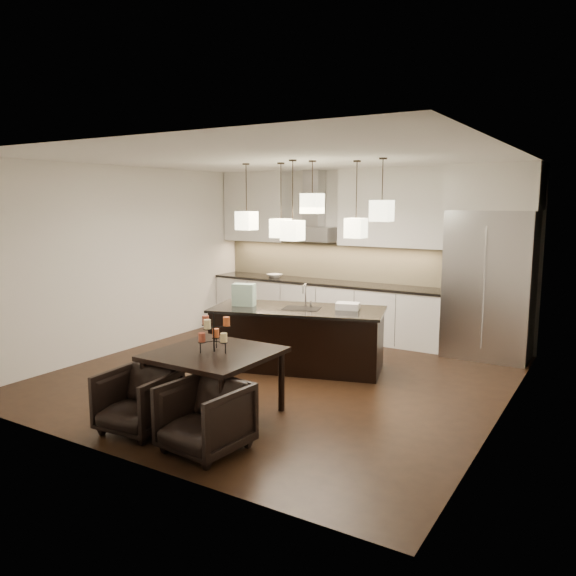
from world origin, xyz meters
The scene contains 37 objects.
floor centered at (0.00, 0.00, -0.01)m, with size 5.50×5.50×0.02m, color black.
ceiling centered at (0.00, 0.00, 2.81)m, with size 5.50×5.50×0.02m, color white.
wall_back centered at (0.00, 2.76, 1.40)m, with size 5.50×0.02×2.80m, color silver.
wall_front centered at (0.00, -2.76, 1.40)m, with size 5.50×0.02×2.80m, color silver.
wall_left centered at (-2.76, 0.00, 1.40)m, with size 0.02×5.50×2.80m, color silver.
wall_right centered at (2.76, 0.00, 1.40)m, with size 0.02×5.50×2.80m, color silver.
refrigerator centered at (2.10, 2.38, 1.07)m, with size 1.20×0.72×2.15m, color #B7B7BA.
fridge_panel centered at (2.10, 2.38, 2.47)m, with size 1.26×0.72×0.65m, color silver.
lower_cabinets centered at (-0.62, 2.43, 0.44)m, with size 4.21×0.62×0.88m, color silver.
countertop centered at (-0.62, 2.43, 0.90)m, with size 4.21×0.66×0.04m, color black.
backsplash centered at (-0.62, 2.73, 1.24)m, with size 4.21×0.02×0.63m, color tan.
upper_cab_left centered at (-2.10, 2.57, 2.17)m, with size 1.25×0.35×1.25m, color silver.
upper_cab_right centered at (0.55, 2.57, 2.17)m, with size 1.86×0.35×1.25m, color silver.
hood_canopy centered at (-0.93, 2.48, 1.72)m, with size 0.90×0.52×0.24m, color #B7B7BA.
hood_chimney centered at (-0.93, 2.59, 2.32)m, with size 0.30×0.28×0.96m, color #B7B7BA.
fruit_bowl centered at (-1.61, 2.38, 0.95)m, with size 0.26×0.26×0.06m, color silver.
island_body centered at (-0.01, 0.48, 0.40)m, with size 2.27×0.91×0.80m, color black.
island_top centered at (-0.01, 0.48, 0.82)m, with size 2.34×0.98×0.04m, color black.
faucet centered at (0.05, 0.59, 1.01)m, with size 0.09×0.22×0.34m, color silver, non-canonical shape.
tote_bag centered at (-0.75, 0.25, 0.99)m, with size 0.31×0.16×0.31m, color #24643D.
food_container centered at (0.61, 0.75, 0.88)m, with size 0.31×0.22×0.09m, color silver.
dining_table centered at (0.13, -1.52, 0.36)m, with size 1.19×1.19×0.71m, color black, non-canonical shape.
candelabra centered at (0.13, -1.52, 0.92)m, with size 0.34×0.34×0.42m, color black, non-canonical shape.
candle_a centered at (0.27, -1.52, 0.88)m, with size 0.07×0.07×0.09m, color #F4DC95.
candle_b centered at (0.07, -1.40, 0.88)m, with size 0.07×0.07×0.09m, color #C15627.
candle_c centered at (0.06, -1.63, 0.88)m, with size 0.07×0.07×0.09m, color #A54631.
candle_d centered at (0.24, -1.43, 1.03)m, with size 0.07×0.07×0.09m, color #C15627.
candle_e centered at (0.01, -1.50, 1.03)m, with size 0.07×0.07×0.09m, color #A54631.
candle_f centered at (0.15, -1.64, 1.03)m, with size 0.07×0.07×0.09m, color #F4DC95.
armchair_left centered at (-0.28, -2.23, 0.31)m, with size 0.66×0.68×0.62m, color black.
armchair_right centered at (0.59, -2.24, 0.32)m, with size 0.69×0.71×0.65m, color black.
pendant_a centered at (-0.88, 0.52, 2.00)m, with size 0.24×0.24×0.26m, color beige.
pendant_b centered at (-0.38, 0.63, 1.90)m, with size 0.24×0.24×0.26m, color beige.
pendant_c centered at (0.19, 0.50, 2.25)m, with size 0.24×0.24×0.26m, color beige.
pendant_d centered at (0.69, 0.80, 1.93)m, with size 0.24×0.24×0.26m, color beige.
pendant_e centered at (1.15, 0.53, 2.16)m, with size 0.24×0.24×0.26m, color beige.
pendant_f centered at (0.05, 0.24, 1.90)m, with size 0.24×0.24×0.26m, color beige.
Camera 1 is at (3.78, -6.02, 2.29)m, focal length 35.00 mm.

